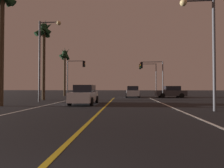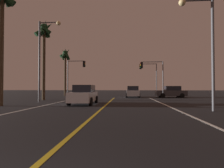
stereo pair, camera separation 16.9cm
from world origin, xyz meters
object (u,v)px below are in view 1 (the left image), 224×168
object	(u,v)px
car_ahead_far	(132,92)
car_oncoming	(84,95)
traffic_light_near_left	(76,70)
palm_tree_left_far	(65,58)
street_lamp_right_near	(205,38)
palm_tree_left_near	(2,8)
traffic_light_near_right	(152,71)
street_lamp_left_mid	(44,51)
car_crossing_side	(171,92)
palm_tree_left_mid	(44,36)
traffic_light_far_right	(148,72)

from	to	relation	value
car_ahead_far	car_oncoming	bearing A→B (deg)	157.89
traffic_light_near_left	palm_tree_left_far	xyz separation A→B (m)	(-3.37, 4.92, 2.69)
car_ahead_far	traffic_light_near_left	distance (m)	9.07
traffic_light_near_left	street_lamp_right_near	distance (m)	19.05
palm_tree_left_near	palm_tree_left_far	bearing A→B (deg)	92.58
street_lamp_right_near	traffic_light_near_right	bearing A→B (deg)	-85.32
car_oncoming	palm_tree_left_near	bearing A→B (deg)	-71.29
street_lamp_left_mid	palm_tree_left_near	xyz separation A→B (m)	(-1.69, -4.00, 2.64)
car_crossing_side	palm_tree_left_mid	size ratio (longest dim) A/B	0.45
street_lamp_right_near	palm_tree_left_far	world-z (taller)	palm_tree_left_far
traffic_light_far_right	street_lamp_left_mid	distance (m)	18.65
car_crossing_side	street_lamp_left_mid	bearing A→B (deg)	32.55
car_oncoming	palm_tree_left_far	world-z (taller)	palm_tree_left_far
traffic_light_near_left	street_lamp_left_mid	world-z (taller)	street_lamp_left_mid
street_lamp_right_near	street_lamp_left_mid	distance (m)	14.47
traffic_light_near_left	car_oncoming	bearing A→B (deg)	-70.76
car_ahead_far	palm_tree_left_mid	bearing A→B (deg)	122.64
car_crossing_side	car_ahead_far	distance (m)	5.64
car_crossing_side	traffic_light_near_right	xyz separation A→B (m)	(-2.95, -0.94, 3.08)
car_crossing_side	car_oncoming	world-z (taller)	same
street_lamp_right_near	palm_tree_left_near	xyz separation A→B (m)	(-14.85, 1.97, 3.27)
street_lamp_right_near	street_lamp_left_mid	xyz separation A→B (m)	(-13.16, 5.97, 0.62)
car_ahead_far	palm_tree_left_far	world-z (taller)	palm_tree_left_far
car_oncoming	street_lamp_right_near	distance (m)	10.26
car_crossing_side	car_oncoming	size ratio (longest dim) A/B	1.00
car_crossing_side	palm_tree_left_far	xyz separation A→B (m)	(-17.40, 3.98, 5.91)
palm_tree_left_mid	traffic_light_far_right	bearing A→B (deg)	39.41
traffic_light_far_right	street_lamp_right_near	size ratio (longest dim) A/B	0.79
traffic_light_far_right	car_crossing_side	bearing A→B (deg)	121.09
traffic_light_near_right	street_lamp_left_mid	distance (m)	14.79
traffic_light_far_right	street_lamp_right_near	world-z (taller)	street_lamp_right_near
street_lamp_right_near	palm_tree_left_far	bearing A→B (deg)	-51.23
traffic_light_near_left	palm_tree_left_mid	distance (m)	7.04
car_ahead_far	traffic_light_near_left	world-z (taller)	traffic_light_near_left
car_ahead_far	car_oncoming	world-z (taller)	same
car_oncoming	palm_tree_left_mid	world-z (taller)	palm_tree_left_mid
traffic_light_near_left	street_lamp_right_near	xyz separation A→B (m)	(12.27, -14.56, 0.55)
traffic_light_near_right	car_crossing_side	bearing A→B (deg)	-162.35
car_ahead_far	traffic_light_near_right	world-z (taller)	traffic_light_near_right
car_crossing_side	traffic_light_near_left	distance (m)	14.43
car_oncoming	palm_tree_left_near	size ratio (longest dim) A/B	0.44
palm_tree_left_mid	traffic_light_near_left	bearing A→B (deg)	67.86
car_ahead_far	palm_tree_left_near	size ratio (longest dim) A/B	0.44
car_oncoming	traffic_light_near_left	distance (m)	11.55
street_lamp_right_near	car_crossing_side	bearing A→B (deg)	-96.47
car_oncoming	traffic_light_near_right	world-z (taller)	traffic_light_near_right
traffic_light_far_right	street_lamp_right_near	bearing A→B (deg)	92.83
car_ahead_far	car_oncoming	size ratio (longest dim) A/B	1.00
car_oncoming	palm_tree_left_mid	bearing A→B (deg)	-128.94
palm_tree_left_mid	palm_tree_left_far	bearing A→B (deg)	95.76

